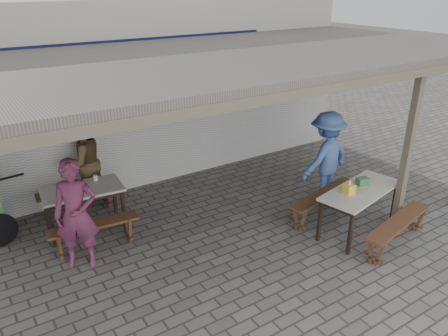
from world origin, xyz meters
name	(u,v)px	position (x,y,z in m)	size (l,w,h in m)	color
ground	(249,245)	(0.00, 0.00, 0.00)	(60.00, 60.00, 0.00)	slate
back_wall	(147,92)	(0.00, 3.58, 1.72)	(9.00, 1.28, 3.50)	#B2AFA0
warung_roof	(218,61)	(0.02, 0.90, 2.71)	(9.00, 4.21, 2.81)	#625B54
table_left	(83,193)	(-1.96, 1.86, 0.67)	(1.30, 0.81, 0.75)	beige
bench_left_street	(94,230)	(-2.02, 1.21, 0.33)	(1.36, 0.40, 0.45)	brown
bench_left_wall	(77,195)	(-1.90, 2.52, 0.33)	(1.36, 0.40, 0.45)	brown
table_right	(361,194)	(1.76, -0.60, 0.67)	(1.65, 0.96, 0.75)	beige
bench_right_street	(398,227)	(1.89, -1.25, 0.34)	(1.67, 0.61, 0.45)	brown
bench_right_wall	(323,198)	(1.62, 0.05, 0.34)	(1.67, 0.61, 0.45)	brown
patron_street_side	(76,214)	(-2.30, 0.95, 0.82)	(0.60, 0.39, 1.63)	#6D2C4D
patron_wall_side	(83,162)	(-1.67, 2.75, 0.83)	(0.80, 0.63, 1.65)	brown
patron_right_table	(326,158)	(2.07, 0.50, 0.85)	(1.10, 0.63, 1.71)	#4C72BA
tissue_box	(349,189)	(1.48, -0.58, 0.82)	(0.15, 0.15, 0.15)	yellow
donation_box	(362,181)	(1.89, -0.49, 0.81)	(0.18, 0.12, 0.12)	#337446
condiment_jar	(96,178)	(-1.67, 2.05, 0.79)	(0.08, 0.08, 0.09)	silver
condiment_bowl	(70,186)	(-2.10, 2.00, 0.77)	(0.18, 0.18, 0.04)	silver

